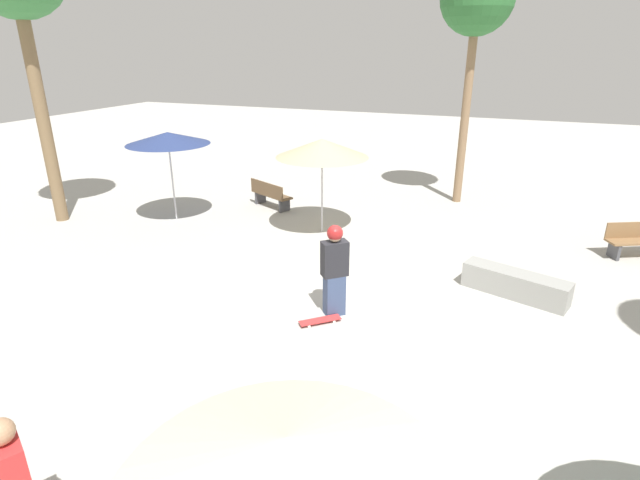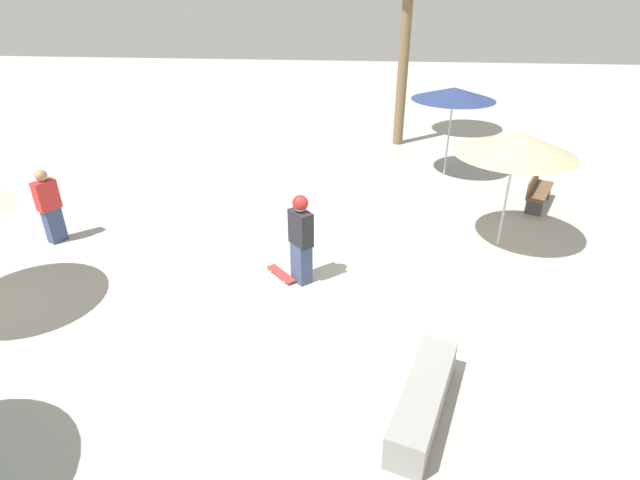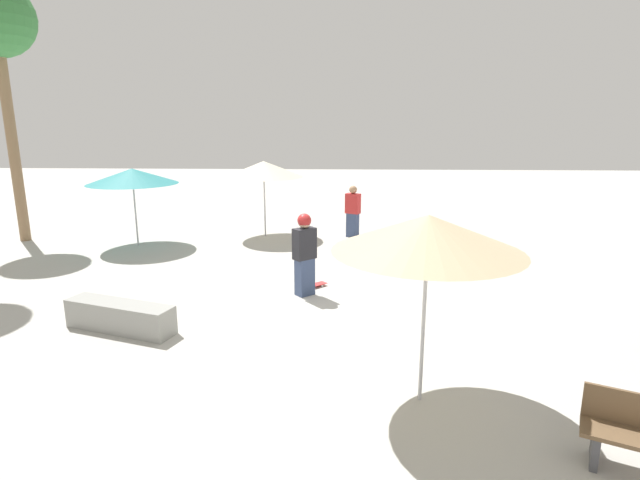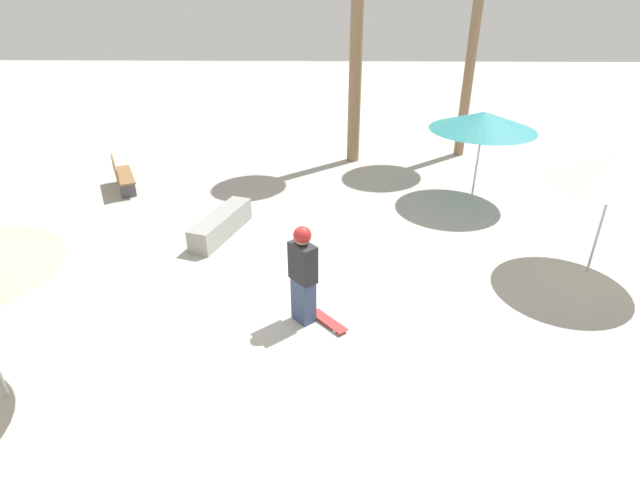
{
  "view_description": "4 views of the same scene",
  "coord_description": "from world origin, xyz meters",
  "px_view_note": "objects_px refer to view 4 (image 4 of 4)",
  "views": [
    {
      "loc": [
        2.34,
        -8.35,
        4.87
      ],
      "look_at": [
        -1.02,
        0.15,
        1.29
      ],
      "focal_mm": 28.0,
      "sensor_mm": 36.0,
      "label": 1
    },
    {
      "loc": [
        7.75,
        0.82,
        5.32
      ],
      "look_at": [
        -0.66,
        0.02,
        0.86
      ],
      "focal_mm": 28.0,
      "sensor_mm": 36.0,
      "label": 2
    },
    {
      "loc": [
        -1.32,
        10.1,
        3.73
      ],
      "look_at": [
        -0.87,
        -0.4,
        1.23
      ],
      "focal_mm": 28.0,
      "sensor_mm": 36.0,
      "label": 3
    },
    {
      "loc": [
        -7.65,
        -0.75,
        5.34
      ],
      "look_at": [
        -0.09,
        -0.6,
        1.35
      ],
      "focal_mm": 28.0,
      "sensor_mm": 36.0,
      "label": 4
    }
  ],
  "objects_px": {
    "skateboard": "(329,321)",
    "shade_umbrella_teal": "(483,121)",
    "skater_main": "(303,272)",
    "shade_umbrella_cream": "(617,168)",
    "concrete_ledge": "(221,225)",
    "bench_near": "(122,176)"
  },
  "relations": [
    {
      "from": "concrete_ledge",
      "to": "shade_umbrella_cream",
      "type": "relative_size",
      "value": 0.85
    },
    {
      "from": "skater_main",
      "to": "concrete_ledge",
      "type": "distance_m",
      "value": 3.9
    },
    {
      "from": "shade_umbrella_teal",
      "to": "shade_umbrella_cream",
      "type": "bearing_deg",
      "value": -159.17
    },
    {
      "from": "skateboard",
      "to": "shade_umbrella_teal",
      "type": "height_order",
      "value": "shade_umbrella_teal"
    },
    {
      "from": "bench_near",
      "to": "shade_umbrella_teal",
      "type": "relative_size",
      "value": 0.61
    },
    {
      "from": "skater_main",
      "to": "skateboard",
      "type": "height_order",
      "value": "skater_main"
    },
    {
      "from": "skater_main",
      "to": "bench_near",
      "type": "bearing_deg",
      "value": -179.13
    },
    {
      "from": "skater_main",
      "to": "bench_near",
      "type": "relative_size",
      "value": 1.12
    },
    {
      "from": "skater_main",
      "to": "bench_near",
      "type": "distance_m",
      "value": 8.06
    },
    {
      "from": "shade_umbrella_teal",
      "to": "skateboard",
      "type": "bearing_deg",
      "value": 145.39
    },
    {
      "from": "concrete_ledge",
      "to": "shade_umbrella_teal",
      "type": "xyz_separation_m",
      "value": [
        2.26,
        -6.38,
        1.87
      ]
    },
    {
      "from": "skateboard",
      "to": "shade_umbrella_teal",
      "type": "relative_size",
      "value": 0.27
    },
    {
      "from": "shade_umbrella_cream",
      "to": "shade_umbrella_teal",
      "type": "bearing_deg",
      "value": 20.83
    },
    {
      "from": "skater_main",
      "to": "skateboard",
      "type": "relative_size",
      "value": 2.5
    },
    {
      "from": "skater_main",
      "to": "skateboard",
      "type": "xyz_separation_m",
      "value": [
        -0.12,
        -0.44,
        -0.92
      ]
    },
    {
      "from": "skateboard",
      "to": "concrete_ledge",
      "type": "xyz_separation_m",
      "value": [
        3.35,
        2.51,
        0.21
      ]
    },
    {
      "from": "shade_umbrella_teal",
      "to": "shade_umbrella_cream",
      "type": "relative_size",
      "value": 1.05
    },
    {
      "from": "skater_main",
      "to": "shade_umbrella_cream",
      "type": "distance_m",
      "value": 6.12
    },
    {
      "from": "concrete_ledge",
      "to": "skater_main",
      "type": "bearing_deg",
      "value": -147.3
    },
    {
      "from": "bench_near",
      "to": "shade_umbrella_cream",
      "type": "xyz_separation_m",
      "value": [
        -4.23,
        -11.12,
        1.8
      ]
    },
    {
      "from": "skateboard",
      "to": "bench_near",
      "type": "distance_m",
      "value": 8.43
    },
    {
      "from": "skater_main",
      "to": "skateboard",
      "type": "bearing_deg",
      "value": 33.42
    }
  ]
}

